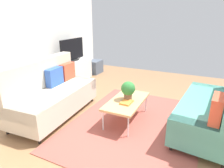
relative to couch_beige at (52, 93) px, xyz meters
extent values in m
plane|color=#936B47|center=(0.32, -1.56, -0.45)|extent=(7.68, 7.68, 0.00)
cube|color=white|center=(0.32, 1.24, 1.00)|extent=(6.40, 0.12, 2.90)
cube|color=#9E4C42|center=(0.34, -1.62, -0.44)|extent=(2.90, 2.20, 0.01)
cube|color=beige|center=(-0.01, -0.07, -0.13)|extent=(1.95, 0.96, 0.44)
cube|color=beige|center=(-0.03, 0.25, 0.37)|extent=(1.91, 0.32, 0.56)
cube|color=beige|center=(0.84, -0.02, -0.02)|extent=(0.25, 0.85, 0.22)
cube|color=beige|center=(-0.86, -0.13, -0.02)|extent=(0.25, 0.85, 0.22)
cylinder|color=black|center=(0.88, -0.36, -0.40)|extent=(0.05, 0.05, 0.10)
cylinder|color=black|center=(-0.86, -0.47, -0.40)|extent=(0.05, 0.05, 0.10)
cylinder|color=black|center=(0.83, 0.32, -0.40)|extent=(0.05, 0.05, 0.10)
cylinder|color=black|center=(-0.90, 0.21, -0.40)|extent=(0.05, 0.05, 0.10)
cube|color=#D84C33|center=(0.65, 0.11, 0.27)|extent=(0.41, 0.16, 0.36)
cube|color=#3359B2|center=(0.20, 0.08, 0.27)|extent=(0.41, 0.16, 0.36)
cube|color=teal|center=(0.69, -2.77, -0.13)|extent=(1.97, 1.03, 0.44)
cube|color=teal|center=(-0.16, -2.69, -0.02)|extent=(0.28, 0.86, 0.22)
cube|color=teal|center=(1.53, -2.86, -0.02)|extent=(0.28, 0.86, 0.22)
cylinder|color=black|center=(-0.14, -2.35, -0.40)|extent=(0.05, 0.05, 0.10)
cylinder|color=black|center=(1.59, -2.52, -0.40)|extent=(0.05, 0.05, 0.10)
cylinder|color=black|center=(-0.21, -3.02, -0.40)|extent=(0.05, 0.05, 0.10)
cube|color=#D84C33|center=(0.01, -2.85, 0.27)|extent=(0.41, 0.18, 0.36)
cube|color=tan|center=(0.39, -1.42, -0.05)|extent=(1.10, 0.56, 0.04)
cylinder|color=silver|center=(-0.11, -1.19, -0.26)|extent=(0.02, 0.02, 0.38)
cylinder|color=silver|center=(0.89, -1.19, -0.26)|extent=(0.02, 0.02, 0.38)
cylinder|color=silver|center=(-0.11, -1.65, -0.26)|extent=(0.02, 0.02, 0.38)
cylinder|color=silver|center=(0.89, -1.65, -0.26)|extent=(0.02, 0.02, 0.38)
cube|color=silver|center=(1.88, 0.90, -0.13)|extent=(1.40, 0.44, 0.64)
cube|color=black|center=(1.88, 0.88, 0.21)|extent=(0.36, 0.20, 0.04)
cube|color=black|center=(1.88, 0.88, 0.53)|extent=(1.00, 0.05, 0.60)
cube|color=#4C5666|center=(2.98, 0.80, -0.23)|extent=(0.52, 0.40, 0.44)
cylinder|color=brown|center=(0.42, -1.43, 0.03)|extent=(0.15, 0.15, 0.11)
sphere|color=#2D7233|center=(0.42, -1.43, 0.19)|extent=(0.26, 0.26, 0.26)
cube|color=orange|center=(0.27, -1.47, -0.01)|extent=(0.25, 0.19, 0.03)
cylinder|color=#4C72B2|center=(1.30, 0.95, 0.29)|extent=(0.13, 0.13, 0.19)
cylinder|color=silver|center=(1.49, 0.95, 0.26)|extent=(0.10, 0.10, 0.14)
cylinder|color=gold|center=(1.65, 0.86, 0.29)|extent=(0.05, 0.05, 0.18)
camera|label=1|loc=(-2.68, -2.60, 1.43)|focal=31.14mm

